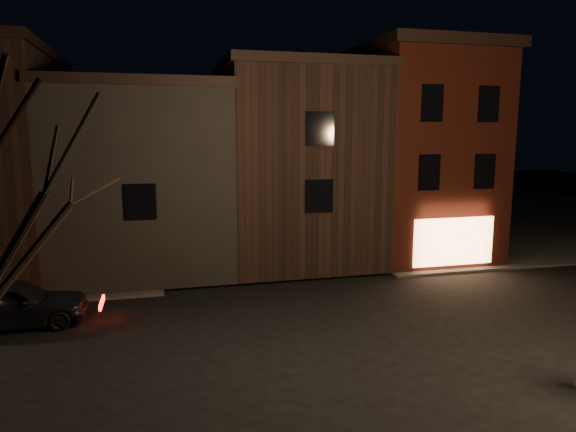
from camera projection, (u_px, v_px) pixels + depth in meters
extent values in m
plane|color=black|center=(325.00, 331.00, 16.60)|extent=(120.00, 120.00, 0.00)
cube|color=#2D2B28|center=(486.00, 213.00, 40.58)|extent=(30.00, 30.00, 0.12)
cube|color=#42130B|center=(414.00, 157.00, 26.81)|extent=(6.00, 8.00, 10.00)
cube|color=black|center=(418.00, 53.00, 25.97)|extent=(6.50, 8.50, 0.50)
cube|color=#F4A76D|center=(454.00, 242.00, 23.53)|extent=(4.00, 0.12, 2.20)
cube|color=black|center=(289.00, 167.00, 26.27)|extent=(7.00, 10.00, 9.00)
cube|color=black|center=(289.00, 72.00, 25.52)|extent=(7.30, 10.30, 0.40)
cube|color=black|center=(143.00, 180.00, 24.59)|extent=(7.50, 10.00, 8.00)
cube|color=black|center=(139.00, 90.00, 23.92)|extent=(7.80, 10.30, 0.40)
imported|color=black|center=(12.00, 304.00, 16.85)|extent=(4.77, 2.12, 1.59)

